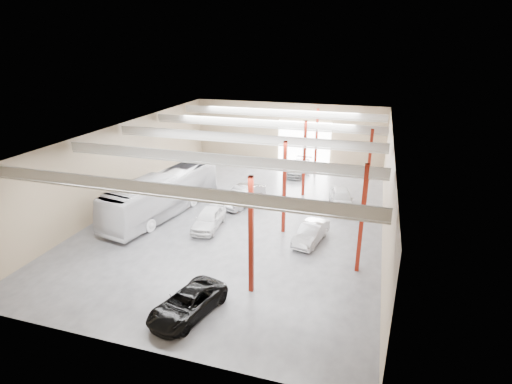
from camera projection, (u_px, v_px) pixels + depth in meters
The scene contains 8 objects.
depot_shell at pixel (247, 156), 31.72m from camera, with size 22.12×32.12×7.06m.
coach_bus at pixel (163, 194), 32.83m from camera, with size 2.86×12.23×3.41m, color silver.
black_sedan at pixel (188, 303), 20.89m from camera, with size 2.19×4.76×1.32m, color black.
car_row_a at pixel (209, 218), 30.64m from camera, with size 1.80×4.47×1.52m, color white.
car_row_b at pixel (243, 196), 35.00m from camera, with size 1.72×4.94×1.63m, color #A7A7AB.
car_row_c at pixel (298, 168), 42.99m from camera, with size 2.03×4.99×1.45m, color gray.
car_right_near at pixel (311, 233), 28.51m from camera, with size 1.45×4.17×1.37m, color silver.
car_right_far at pixel (341, 198), 34.59m from camera, with size 1.84×4.58×1.56m, color silver.
Camera 1 is at (9.77, -28.65, 13.55)m, focal length 28.00 mm.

